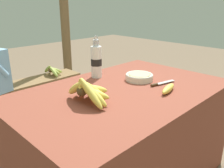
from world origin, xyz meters
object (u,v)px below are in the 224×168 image
(loose_banana_front, at_px, (168,89))
(water_bottle, at_px, (96,61))
(serving_bowl, at_px, (139,77))
(banana_bunch_green, at_px, (52,70))
(wooden_bench, at_px, (20,89))
(banana_bunch_ripe, at_px, (88,90))
(support_post_far, at_px, (64,7))
(knife, at_px, (159,84))

(loose_banana_front, bearing_deg, water_bottle, 101.21)
(serving_bowl, distance_m, banana_bunch_green, 1.57)
(serving_bowl, bearing_deg, wooden_bench, 100.38)
(serving_bowl, bearing_deg, banana_bunch_ripe, -175.27)
(serving_bowl, bearing_deg, banana_bunch_green, 83.50)
(wooden_bench, relative_size, support_post_far, 0.62)
(serving_bowl, xyz_separation_m, banana_bunch_green, (0.17, 1.53, -0.29))
(water_bottle, height_order, wooden_bench, water_bottle)
(banana_bunch_ripe, xyz_separation_m, banana_bunch_green, (0.71, 1.57, -0.34))
(banana_bunch_ripe, xyz_separation_m, support_post_far, (1.24, 2.00, 0.41))
(banana_bunch_ripe, bearing_deg, water_bottle, 42.36)
(loose_banana_front, distance_m, wooden_bench, 1.88)
(loose_banana_front, distance_m, support_post_far, 2.42)
(serving_bowl, xyz_separation_m, water_bottle, (-0.17, 0.28, 0.10))
(wooden_bench, xyz_separation_m, support_post_far, (0.98, 0.44, 0.89))
(banana_bunch_green, distance_m, support_post_far, 1.01)
(loose_banana_front, relative_size, support_post_far, 0.08)
(banana_bunch_ripe, height_order, support_post_far, support_post_far)
(serving_bowl, xyz_separation_m, support_post_far, (0.70, 1.96, 0.46))
(serving_bowl, height_order, wooden_bench, serving_bowl)
(banana_bunch_ripe, relative_size, knife, 1.55)
(knife, bearing_deg, support_post_far, 84.30)
(loose_banana_front, xyz_separation_m, wooden_bench, (-0.22, 1.81, -0.42))
(knife, distance_m, banana_bunch_green, 1.73)
(wooden_bench, bearing_deg, support_post_far, 23.95)
(knife, bearing_deg, water_bottle, 124.81)
(loose_banana_front, distance_m, banana_bunch_green, 1.86)
(serving_bowl, relative_size, water_bottle, 0.64)
(loose_banana_front, relative_size, knife, 0.91)
(loose_banana_front, bearing_deg, banana_bunch_ripe, 152.63)
(serving_bowl, height_order, banana_bunch_green, serving_bowl)
(support_post_far, bearing_deg, water_bottle, -117.66)
(knife, xyz_separation_m, banana_bunch_green, (0.16, 1.70, -0.27))
(knife, relative_size, support_post_far, 0.09)
(knife, bearing_deg, loose_banana_front, -110.31)
(loose_banana_front, height_order, knife, loose_banana_front)
(loose_banana_front, bearing_deg, serving_bowl, 78.16)
(support_post_far, bearing_deg, serving_bowl, -109.74)
(banana_bunch_ripe, xyz_separation_m, loose_banana_front, (0.47, -0.25, -0.06))
(wooden_bench, bearing_deg, banana_bunch_green, 0.79)
(support_post_far, bearing_deg, knife, -107.90)
(knife, relative_size, wooden_bench, 0.14)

